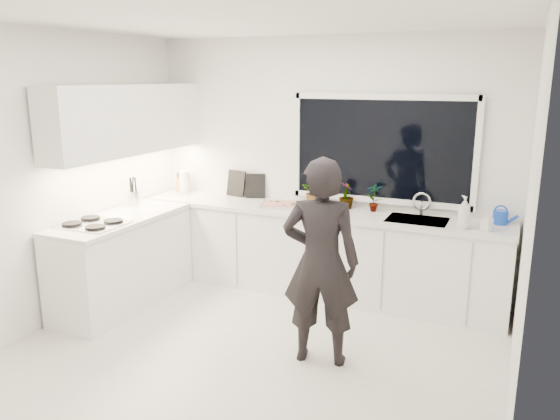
% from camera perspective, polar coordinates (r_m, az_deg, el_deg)
% --- Properties ---
extents(floor, '(4.00, 3.50, 0.02)m').
position_cam_1_polar(floor, '(4.82, -2.66, -14.51)').
color(floor, beige).
rests_on(floor, ground).
extents(wall_back, '(4.00, 0.02, 2.70)m').
position_cam_1_polar(wall_back, '(5.94, 4.92, 4.76)').
color(wall_back, white).
rests_on(wall_back, ground).
extents(wall_left, '(0.02, 3.50, 2.70)m').
position_cam_1_polar(wall_left, '(5.54, -21.72, 3.19)').
color(wall_left, white).
rests_on(wall_left, ground).
extents(wall_right, '(0.02, 3.50, 2.70)m').
position_cam_1_polar(wall_right, '(3.89, 24.56, -1.20)').
color(wall_right, white).
rests_on(wall_right, ground).
extents(ceiling, '(4.00, 3.50, 0.02)m').
position_cam_1_polar(ceiling, '(4.27, -3.08, 19.63)').
color(ceiling, white).
rests_on(ceiling, wall_back).
extents(window, '(1.80, 0.02, 1.00)m').
position_cam_1_polar(window, '(5.71, 10.56, 6.25)').
color(window, black).
rests_on(window, wall_back).
extents(base_cabinets_back, '(3.92, 0.58, 0.88)m').
position_cam_1_polar(base_cabinets_back, '(5.87, 3.72, -4.48)').
color(base_cabinets_back, white).
rests_on(base_cabinets_back, floor).
extents(base_cabinets_left, '(0.58, 1.60, 0.88)m').
position_cam_1_polar(base_cabinets_left, '(5.78, -16.08, -5.29)').
color(base_cabinets_left, white).
rests_on(base_cabinets_left, floor).
extents(countertop_back, '(3.94, 0.62, 0.04)m').
position_cam_1_polar(countertop_back, '(5.73, 3.76, -0.13)').
color(countertop_back, silver).
rests_on(countertop_back, base_cabinets_back).
extents(countertop_left, '(0.62, 1.60, 0.04)m').
position_cam_1_polar(countertop_left, '(5.65, -16.39, -0.87)').
color(countertop_left, silver).
rests_on(countertop_left, base_cabinets_left).
extents(upper_cabinets, '(0.34, 2.10, 0.70)m').
position_cam_1_polar(upper_cabinets, '(5.85, -15.68, 9.10)').
color(upper_cabinets, white).
rests_on(upper_cabinets, wall_left).
extents(sink, '(0.58, 0.42, 0.14)m').
position_cam_1_polar(sink, '(5.49, 14.11, -1.49)').
color(sink, silver).
rests_on(sink, countertop_back).
extents(faucet, '(0.03, 0.03, 0.22)m').
position_cam_1_polar(faucet, '(5.64, 14.58, 0.57)').
color(faucet, silver).
rests_on(faucet, countertop_back).
extents(stovetop, '(0.56, 0.48, 0.03)m').
position_cam_1_polar(stovetop, '(5.41, -18.96, -1.33)').
color(stovetop, black).
rests_on(stovetop, countertop_left).
extents(person, '(0.69, 0.52, 1.69)m').
position_cam_1_polar(person, '(4.34, 4.27, -5.48)').
color(person, black).
rests_on(person, floor).
extents(pizza_tray, '(0.52, 0.44, 0.03)m').
position_cam_1_polar(pizza_tray, '(5.84, 0.27, 0.51)').
color(pizza_tray, '#B7B7BB').
rests_on(pizza_tray, countertop_back).
extents(pizza, '(0.47, 0.39, 0.01)m').
position_cam_1_polar(pizza, '(5.84, 0.27, 0.68)').
color(pizza, red).
rests_on(pizza, pizza_tray).
extents(watering_can, '(0.14, 0.14, 0.13)m').
position_cam_1_polar(watering_can, '(5.54, 22.03, -0.71)').
color(watering_can, '#1340B8').
rests_on(watering_can, countertop_back).
extents(paper_towel_roll, '(0.12, 0.12, 0.26)m').
position_cam_1_polar(paper_towel_roll, '(6.57, -9.96, 2.81)').
color(paper_towel_roll, white).
rests_on(paper_towel_roll, countertop_back).
extents(knife_block, '(0.14, 0.11, 0.22)m').
position_cam_1_polar(knife_block, '(6.64, -10.14, 2.73)').
color(knife_block, olive).
rests_on(knife_block, countertop_back).
extents(utensil_crock, '(0.17, 0.17, 0.16)m').
position_cam_1_polar(utensil_crock, '(6.08, -15.01, 1.18)').
color(utensil_crock, silver).
rests_on(utensil_crock, countertop_left).
extents(picture_frame_large, '(0.21, 0.09, 0.28)m').
position_cam_1_polar(picture_frame_large, '(6.25, -2.56, 2.54)').
color(picture_frame_large, black).
rests_on(picture_frame_large, countertop_back).
extents(picture_frame_small, '(0.25, 0.07, 0.30)m').
position_cam_1_polar(picture_frame_small, '(6.36, -4.61, 2.80)').
color(picture_frame_small, black).
rests_on(picture_frame_small, countertop_back).
extents(herb_plants, '(0.90, 0.29, 0.31)m').
position_cam_1_polar(herb_plants, '(5.82, 5.32, 1.76)').
color(herb_plants, '#26662D').
rests_on(herb_plants, countertop_back).
extents(soap_bottles, '(0.34, 0.16, 0.30)m').
position_cam_1_polar(soap_bottles, '(5.24, 19.15, -0.44)').
color(soap_bottles, '#D8BF66').
rests_on(soap_bottles, countertop_back).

